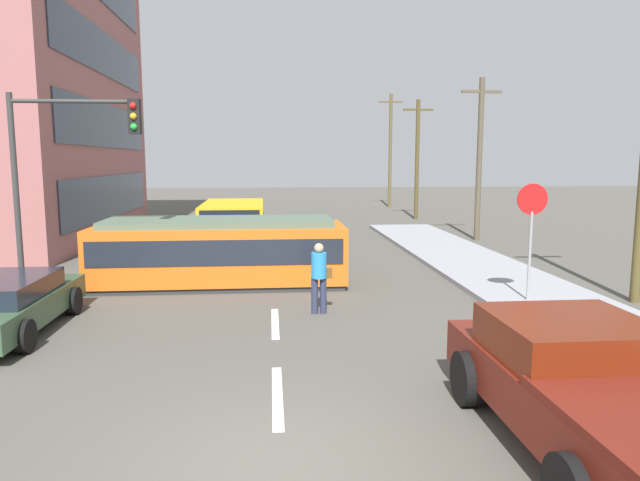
# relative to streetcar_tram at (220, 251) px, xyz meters

# --- Properties ---
(ground_plane) EXTENTS (120.00, 120.00, 0.00)m
(ground_plane) POSITION_rel_streetcar_tram_xyz_m (1.54, -0.15, -0.99)
(ground_plane) COLOR #4E4C45
(sidewalk_curb_right) EXTENTS (3.20, 36.00, 0.14)m
(sidewalk_curb_right) POSITION_rel_streetcar_tram_xyz_m (8.34, -4.15, -0.92)
(sidewalk_curb_right) COLOR #91919A
(sidewalk_curb_right) RESTS_ON ground
(lane_stripe_1) EXTENTS (0.16, 2.40, 0.01)m
(lane_stripe_1) POSITION_rel_streetcar_tram_xyz_m (1.54, -8.15, -0.99)
(lane_stripe_1) COLOR silver
(lane_stripe_1) RESTS_ON ground
(lane_stripe_2) EXTENTS (0.16, 2.40, 0.01)m
(lane_stripe_2) POSITION_rel_streetcar_tram_xyz_m (1.54, -4.15, -0.99)
(lane_stripe_2) COLOR silver
(lane_stripe_2) RESTS_ON ground
(lane_stripe_3) EXTENTS (0.16, 2.40, 0.01)m
(lane_stripe_3) POSITION_rel_streetcar_tram_xyz_m (1.54, 6.00, -0.99)
(lane_stripe_3) COLOR silver
(lane_stripe_3) RESTS_ON ground
(lane_stripe_4) EXTENTS (0.16, 2.40, 0.01)m
(lane_stripe_4) POSITION_rel_streetcar_tram_xyz_m (1.54, 12.00, -0.99)
(lane_stripe_4) COLOR silver
(lane_stripe_4) RESTS_ON ground
(streetcar_tram) EXTENTS (7.12, 2.57, 1.93)m
(streetcar_tram) POSITION_rel_streetcar_tram_xyz_m (0.00, 0.00, 0.00)
(streetcar_tram) COLOR orange
(streetcar_tram) RESTS_ON ground
(city_bus) EXTENTS (2.61, 5.62, 1.80)m
(city_bus) POSITION_rel_streetcar_tram_xyz_m (-0.11, 7.92, 0.04)
(city_bus) COLOR gold
(city_bus) RESTS_ON ground
(pedestrian_crossing) EXTENTS (0.50, 0.36, 1.67)m
(pedestrian_crossing) POSITION_rel_streetcar_tram_xyz_m (2.58, -3.40, -0.05)
(pedestrian_crossing) COLOR #292F45
(pedestrian_crossing) RESTS_ON ground
(pickup_truck_parked) EXTENTS (2.29, 5.00, 1.55)m
(pickup_truck_parked) POSITION_rel_streetcar_tram_xyz_m (5.33, -10.15, -0.20)
(pickup_truck_parked) COLOR #5E1A11
(pickup_truck_parked) RESTS_ON ground
(parked_sedan_mid) EXTENTS (2.13, 4.60, 1.19)m
(parked_sedan_mid) POSITION_rel_streetcar_tram_xyz_m (-4.09, -4.41, -0.37)
(parked_sedan_mid) COLOR #344E33
(parked_sedan_mid) RESTS_ON ground
(stop_sign) EXTENTS (0.76, 0.07, 2.88)m
(stop_sign) POSITION_rel_streetcar_tram_xyz_m (7.81, -3.07, 1.20)
(stop_sign) COLOR gray
(stop_sign) RESTS_ON sidewalk_curb_right
(traffic_light_mast) EXTENTS (3.10, 0.33, 5.18)m
(traffic_light_mast) POSITION_rel_streetcar_tram_xyz_m (-3.48, -2.01, 2.64)
(traffic_light_mast) COLOR #333333
(traffic_light_mast) RESTS_ON ground
(utility_pole_mid) EXTENTS (1.80, 0.24, 7.15)m
(utility_pole_mid) POSITION_rel_streetcar_tram_xyz_m (10.74, 8.60, 2.76)
(utility_pole_mid) COLOR brown
(utility_pole_mid) RESTS_ON ground
(utility_pole_far) EXTENTS (1.80, 0.24, 7.16)m
(utility_pole_far) POSITION_rel_streetcar_tram_xyz_m (10.31, 17.94, 2.76)
(utility_pole_far) COLOR #4C4223
(utility_pole_far) RESTS_ON ground
(utility_pole_distant) EXTENTS (1.80, 0.24, 8.51)m
(utility_pole_distant) POSITION_rel_streetcar_tram_xyz_m (10.55, 27.02, 3.44)
(utility_pole_distant) COLOR brown
(utility_pole_distant) RESTS_ON ground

